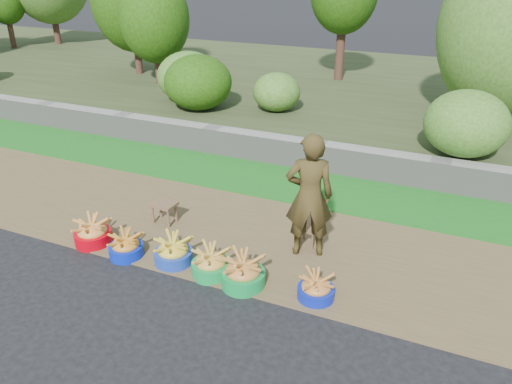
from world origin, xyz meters
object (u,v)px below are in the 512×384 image
at_px(basin_c, 173,252).
at_px(basin_d, 211,263).
at_px(basin_e, 243,273).
at_px(basin_f, 316,289).
at_px(stool_right, 308,230).
at_px(basin_a, 92,233).
at_px(vendor_woman, 309,196).
at_px(stool_left, 164,207).
at_px(basin_b, 126,246).

xyz_separation_m(basin_c, basin_d, (0.59, -0.03, -0.00)).
xyz_separation_m(basin_e, basin_f, (0.92, 0.10, -0.04)).
height_order(basin_e, stool_right, basin_e).
xyz_separation_m(basin_a, vendor_woman, (2.88, 0.97, 0.71)).
relative_size(basin_c, stool_left, 1.33).
distance_m(basin_a, basin_d, 1.91).
distance_m(basin_a, vendor_woman, 3.13).
height_order(basin_b, stool_right, basin_b).
bearing_deg(basin_e, basin_c, 175.88).
relative_size(basin_b, basin_e, 0.84).
relative_size(basin_f, vendor_woman, 0.26).
relative_size(basin_c, stool_right, 1.44).
xyz_separation_m(basin_b, basin_e, (1.75, 0.04, 0.03)).
height_order(basin_c, basin_f, basin_c).
bearing_deg(basin_e, stool_right, 70.26).
height_order(basin_c, stool_right, basin_c).
height_order(basin_b, basin_e, basin_e).
height_order(basin_e, basin_f, basin_e).
xyz_separation_m(basin_c, stool_left, (-0.71, 0.87, 0.11)).
bearing_deg(basin_c, basin_d, -3.27).
bearing_deg(basin_b, stool_right, 30.19).
distance_m(basin_e, stool_right, 1.31).
relative_size(basin_a, stool_left, 1.35).
bearing_deg(basin_c, basin_e, -4.12).
relative_size(basin_c, vendor_woman, 0.30).
bearing_deg(basin_c, basin_b, -170.29).
relative_size(basin_b, stool_right, 1.31).
bearing_deg(basin_d, stool_left, 144.98).
distance_m(basin_a, basin_b, 0.64).
height_order(basin_f, stool_right, basin_f).
relative_size(basin_b, stool_left, 1.21).
bearing_deg(basin_b, basin_a, 172.61).
bearing_deg(stool_left, basin_c, -51.00).
relative_size(basin_a, basin_e, 0.94).
relative_size(basin_a, basin_c, 1.02).
relative_size(basin_e, stool_right, 1.55).
xyz_separation_m(basin_c, vendor_woman, (1.56, 0.94, 0.72)).
xyz_separation_m(basin_a, basin_e, (2.39, -0.04, 0.01)).
height_order(stool_left, stool_right, stool_left).
xyz_separation_m(basin_a, basin_d, (1.91, 0.00, -0.01)).
xyz_separation_m(basin_d, basin_f, (1.39, 0.06, -0.02)).
bearing_deg(basin_a, basin_e, -1.01).
xyz_separation_m(basin_d, basin_e, (0.48, -0.04, 0.02)).
bearing_deg(stool_right, basin_a, -157.14).
xyz_separation_m(basin_d, stool_left, (-1.30, 0.91, 0.11)).
distance_m(stool_left, vendor_woman, 2.35).
bearing_deg(vendor_woman, stool_left, -20.00).
distance_m(basin_c, vendor_woman, 1.96).
relative_size(basin_f, stool_right, 1.25).
height_order(basin_f, vendor_woman, vendor_woman).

